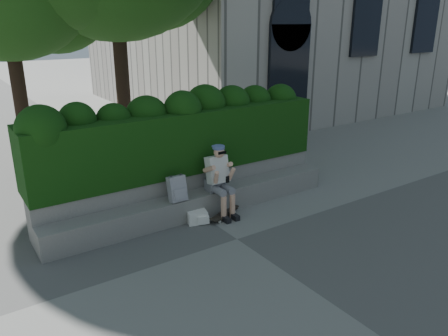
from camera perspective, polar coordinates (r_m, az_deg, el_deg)
ground at (r=7.67m, az=1.71°, el=-9.28°), size 80.00×80.00×0.00m
bench_ledge at (r=8.52m, az=-3.18°, el=-4.66°), size 6.00×0.45×0.45m
planter_wall at (r=8.85m, az=-4.78°, el=-2.75°), size 6.00×0.50×0.75m
hedge at (r=8.73m, az=-5.68°, el=3.68°), size 6.00×1.00×1.20m
person at (r=8.35m, az=-0.65°, el=-1.25°), size 0.40×0.76×1.38m
skateboard at (r=8.45m, az=-0.02°, el=-6.04°), size 0.75×0.46×0.08m
backpack_plaid at (r=8.03m, az=-6.15°, el=-2.70°), size 0.32×0.17×0.47m
backpack_ground at (r=8.22m, az=-3.54°, el=-6.40°), size 0.42×0.34×0.23m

